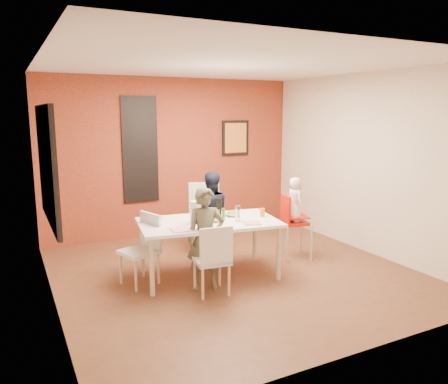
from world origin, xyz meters
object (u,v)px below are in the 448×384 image
high_chair (292,220)px  chair_far (205,213)px  child_near (206,239)px  dining_table (209,226)px  chair_left (144,245)px  wine_bottle (219,209)px  chair_near (214,256)px  toddler (295,199)px  paper_towel_roll (195,212)px  child_far (210,213)px

high_chair → chair_far: bearing=57.5°
high_chair → child_near: (-1.59, -0.45, 0.06)m
dining_table → chair_left: chair_left is taller
wine_bottle → chair_near: bearing=-121.0°
chair_far → toddler: bearing=-28.7°
paper_towel_roll → wine_bottle: bearing=5.8°
dining_table → chair_left: 0.85m
chair_far → toddler: (0.97, -0.99, 0.30)m
dining_table → high_chair: (1.38, 0.09, -0.10)m
chair_near → child_far: 1.56m
chair_far → child_near: bearing=-97.2°
child_near → child_far: (0.61, 1.18, 0.00)m
toddler → dining_table: bearing=95.7°
chair_left → dining_table: bearing=61.2°
chair_far → toddler: 1.42m
chair_far → toddler: size_ratio=1.61×
chair_near → paper_towel_roll: size_ratio=3.03×
child_near → wine_bottle: size_ratio=4.51×
dining_table → chair_far: chair_far is taller
chair_near → paper_towel_roll: bearing=-85.4°
chair_left → child_far: 1.41m
chair_near → toddler: size_ratio=1.32×
chair_near → paper_towel_roll: 0.71m
chair_near → toddler: 1.80m
chair_far → chair_left: 1.56m
dining_table → chair_near: size_ratio=2.25×
dining_table → chair_far: 1.16m
child_far → toddler: 1.27m
chair_left → wine_bottle: size_ratio=3.18×
chair_left → paper_towel_roll: 0.75m
dining_table → paper_towel_roll: paper_towel_roll is taller
wine_bottle → dining_table: bearing=-170.6°
chair_near → wine_bottle: 0.83m
dining_table → wine_bottle: size_ratio=6.88×
child_near → wine_bottle: child_near is taller
high_chair → paper_towel_roll: size_ratio=3.39×
high_chair → child_far: size_ratio=0.76×
dining_table → child_far: size_ratio=1.52×
chair_near → chair_left: 0.96m
chair_left → chair_far: bearing=108.2°
chair_near → child_near: 0.28m
dining_table → toddler: toddler is taller
child_far → toddler: (1.00, -0.74, 0.25)m
child_near → paper_towel_roll: child_near is taller
paper_towel_roll → child_near: bearing=-91.6°
chair_left → child_far: bearing=100.6°
chair_far → paper_towel_roll: (-0.63, -1.09, 0.30)m
child_near → toddler: child_near is taller
chair_near → chair_far: size_ratio=0.82×
toddler → wine_bottle: (-1.25, -0.06, -0.00)m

